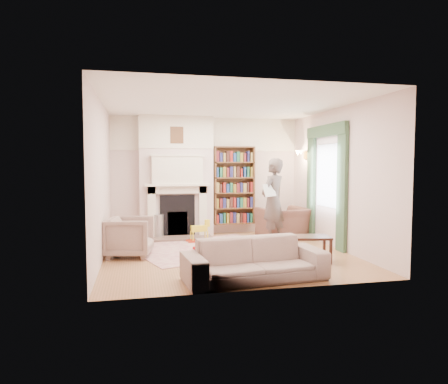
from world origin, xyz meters
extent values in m
plane|color=olive|center=(0.00, 0.00, 0.00)|extent=(4.50, 4.50, 0.00)
plane|color=white|center=(0.00, 0.00, 2.80)|extent=(4.50, 4.50, 0.00)
plane|color=silver|center=(0.00, 2.25, 1.40)|extent=(4.50, 0.00, 4.50)
plane|color=silver|center=(0.00, -2.25, 1.40)|extent=(4.50, 0.00, 4.50)
plane|color=silver|center=(-2.25, 0.00, 1.40)|extent=(0.00, 4.50, 4.50)
plane|color=silver|center=(2.25, 0.00, 1.40)|extent=(0.00, 4.50, 4.50)
cube|color=silver|center=(-0.75, 2.08, 1.40)|extent=(1.70, 0.35, 2.80)
cube|color=silver|center=(-0.75, 1.79, 1.22)|extent=(1.47, 0.24, 0.05)
cube|color=black|center=(-0.75, 1.88, 0.50)|extent=(0.80, 0.06, 0.96)
cube|color=silver|center=(-0.75, 1.81, 1.55)|extent=(1.15, 0.18, 0.62)
cube|color=brown|center=(0.65, 2.12, 1.18)|extent=(1.00, 0.24, 1.85)
cube|color=silver|center=(2.23, 0.40, 1.45)|extent=(0.02, 0.90, 1.30)
cube|color=#2C442B|center=(2.20, -0.30, 1.20)|extent=(0.07, 0.32, 2.40)
cube|color=#2C442B|center=(2.20, 1.10, 1.20)|extent=(0.07, 0.32, 2.40)
cube|color=#2C442B|center=(2.19, 0.40, 2.38)|extent=(0.09, 1.70, 0.24)
cube|color=beige|center=(-0.31, 0.51, 0.01)|extent=(3.28, 2.89, 0.01)
imported|color=#4C2829|center=(1.63, 1.37, 0.34)|extent=(1.18, 1.07, 0.68)
imported|color=#A59C88|center=(-1.78, 0.13, 0.36)|extent=(0.92, 0.90, 0.72)
imported|color=#ACA38E|center=(0.02, -1.79, 0.30)|extent=(2.13, 1.01, 0.60)
imported|color=#514541|center=(1.18, 0.77, 0.91)|extent=(0.79, 0.75, 1.81)
cube|color=silver|center=(1.03, 0.57, 1.15)|extent=(0.37, 0.32, 0.26)
cylinder|color=#A8ABB0|center=(-1.18, 1.84, 0.28)|extent=(0.26, 0.26, 0.55)
cube|color=#E8D152|center=(-0.71, -0.09, 0.03)|extent=(0.36, 0.36, 0.03)
cube|color=#A21214|center=(-0.40, 0.42, 0.04)|extent=(0.37, 0.32, 0.05)
cube|color=red|center=(0.09, -0.69, 0.02)|extent=(0.29, 0.26, 0.02)
cube|color=red|center=(0.13, -0.31, 0.02)|extent=(0.29, 0.26, 0.02)
cube|color=red|center=(0.42, -0.26, 0.02)|extent=(0.28, 0.24, 0.02)
camera|label=1|loc=(-1.62, -7.28, 1.69)|focal=32.00mm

